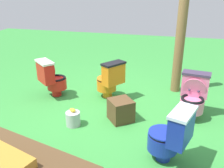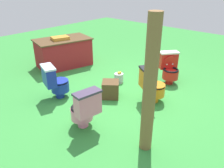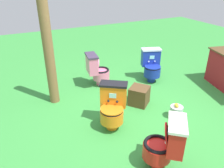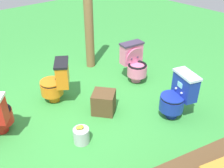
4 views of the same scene
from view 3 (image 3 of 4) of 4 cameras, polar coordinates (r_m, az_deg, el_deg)
The scene contains 8 objects.
ground at distance 4.18m, azimuth 7.81°, elevation -6.91°, with size 14.00×14.00×0.00m, color green.
toilet_red at distance 2.98m, azimuth 13.34°, elevation -14.47°, with size 0.62×0.64×0.73m.
toilet_pink at distance 4.92m, azimuth -3.84°, elevation 3.67°, with size 0.47×0.55×0.73m.
toilet_orange at distance 3.61m, azimuth 0.16°, elevation -5.61°, with size 0.63×0.61×0.73m.
toilet_blue at distance 5.24m, azimuth 9.94°, elevation 4.72°, with size 0.59×0.54×0.73m.
wooden_post at distance 4.20m, azimuth -15.66°, elevation 7.44°, with size 0.18×0.18×1.96m, color brown.
small_crate at distance 4.32m, azimuth 6.87°, elevation -2.94°, with size 0.34×0.34×0.35m, color brown.
lemon_bucket at distance 4.09m, azimuth 15.89°, elevation -6.72°, with size 0.22×0.22×0.28m.
Camera 3 is at (2.85, -2.01, 2.31)m, focal length 36.22 mm.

